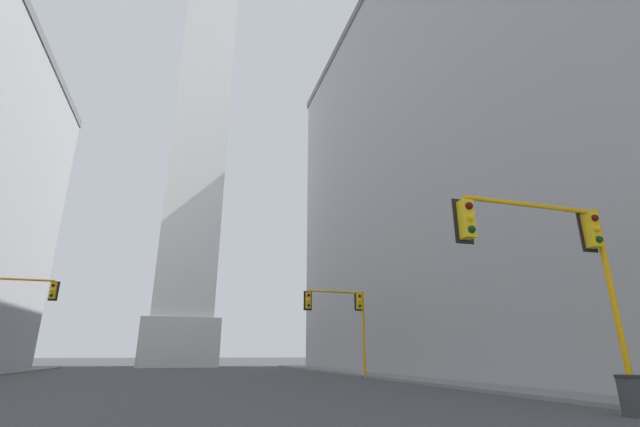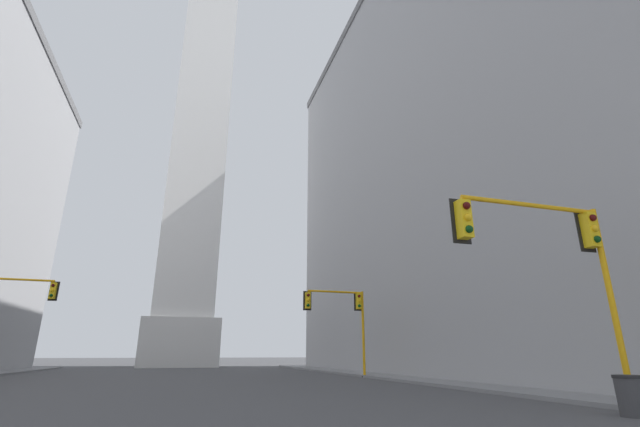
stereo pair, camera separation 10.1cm
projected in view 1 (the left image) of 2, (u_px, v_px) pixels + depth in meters
The scene contains 7 objects.
sidewalk_right at pixel (455, 382), 23.32m from camera, with size 5.00×68.85×0.15m, color slate.
building_right at pixel (519, 164), 39.49m from camera, with size 27.98×46.91×36.45m.
obelisk at pixel (204, 98), 64.44m from camera, with size 9.14×9.14×79.40m.
traffic_light_near_right at pixel (559, 248), 12.67m from camera, with size 5.33×0.50×5.88m.
traffic_light_mid_left at pixel (6, 301), 28.19m from camera, with size 4.53×0.51×6.39m.
traffic_light_mid_right at pixel (344, 311), 30.02m from camera, with size 4.54×0.52×5.80m.
trash_bin at pixel (633, 396), 10.90m from camera, with size 0.65×0.65×1.00m.
Camera 1 is at (0.18, -1.04, 1.51)m, focal length 24.00 mm.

